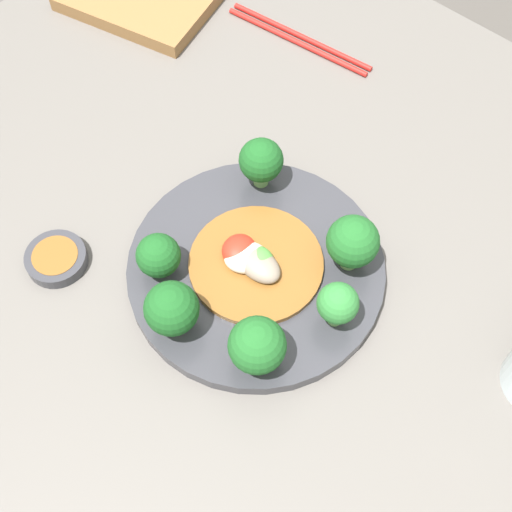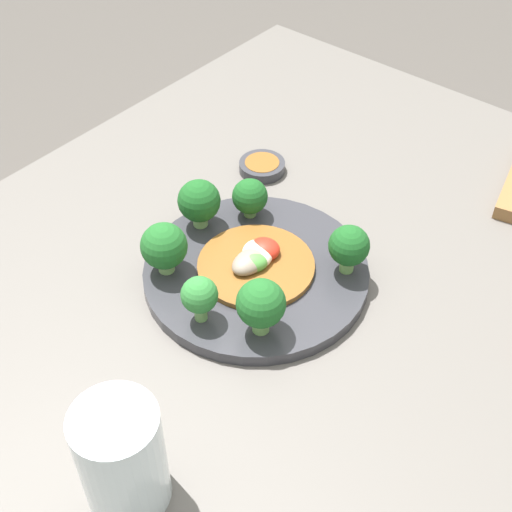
{
  "view_description": "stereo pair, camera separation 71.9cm",
  "coord_description": "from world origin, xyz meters",
  "px_view_note": "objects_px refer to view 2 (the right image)",
  "views": [
    {
      "loc": [
        0.21,
        -0.33,
        1.44
      ],
      "look_at": [
        -0.03,
        -0.04,
        0.8
      ],
      "focal_mm": 50.0,
      "sensor_mm": 36.0,
      "label": 1
    },
    {
      "loc": [
        0.44,
        0.35,
        1.39
      ],
      "look_at": [
        -0.03,
        -0.04,
        0.8
      ],
      "focal_mm": 50.0,
      "sensor_mm": 36.0,
      "label": 2
    }
  ],
  "objects_px": {
    "broccoli_south": "(199,201)",
    "broccoli_southeast": "(164,247)",
    "broccoli_northeast": "(261,304)",
    "broccoli_east": "(199,296)",
    "drinking_glass": "(122,458)",
    "sauce_dish": "(262,166)",
    "broccoli_southwest": "(250,197)",
    "stirfry_center": "(256,261)",
    "plate": "(256,272)",
    "broccoli_northwest": "(349,246)"
  },
  "relations": [
    {
      "from": "broccoli_southeast",
      "to": "broccoli_southwest",
      "type": "bearing_deg",
      "value": 175.46
    },
    {
      "from": "broccoli_northwest",
      "to": "broccoli_east",
      "type": "distance_m",
      "value": 0.19
    },
    {
      "from": "broccoli_southeast",
      "to": "broccoli_northeast",
      "type": "distance_m",
      "value": 0.15
    },
    {
      "from": "plate",
      "to": "broccoli_northwest",
      "type": "bearing_deg",
      "value": 128.03
    },
    {
      "from": "stirfry_center",
      "to": "plate",
      "type": "bearing_deg",
      "value": 40.19
    },
    {
      "from": "plate",
      "to": "broccoli_south",
      "type": "distance_m",
      "value": 0.12
    },
    {
      "from": "stirfry_center",
      "to": "broccoli_east",
      "type": "bearing_deg",
      "value": 3.11
    },
    {
      "from": "drinking_glass",
      "to": "broccoli_northwest",
      "type": "bearing_deg",
      "value": -179.27
    },
    {
      "from": "broccoli_northwest",
      "to": "stirfry_center",
      "type": "bearing_deg",
      "value": -53.37
    },
    {
      "from": "sauce_dish",
      "to": "broccoli_northwest",
      "type": "bearing_deg",
      "value": 64.39
    },
    {
      "from": "broccoli_south",
      "to": "broccoli_northwest",
      "type": "distance_m",
      "value": 0.2
    },
    {
      "from": "broccoli_southwest",
      "to": "broccoli_southeast",
      "type": "distance_m",
      "value": 0.15
    },
    {
      "from": "broccoli_southwest",
      "to": "broccoli_southeast",
      "type": "relative_size",
      "value": 0.8
    },
    {
      "from": "broccoli_south",
      "to": "drinking_glass",
      "type": "relative_size",
      "value": 0.55
    },
    {
      "from": "broccoli_southwest",
      "to": "stirfry_center",
      "type": "relative_size",
      "value": 0.38
    },
    {
      "from": "broccoli_south",
      "to": "broccoli_southeast",
      "type": "distance_m",
      "value": 0.09
    },
    {
      "from": "broccoli_southeast",
      "to": "broccoli_south",
      "type": "bearing_deg",
      "value": -163.86
    },
    {
      "from": "broccoli_southeast",
      "to": "sauce_dish",
      "type": "xyz_separation_m",
      "value": [
        -0.25,
        -0.05,
        -0.05
      ]
    },
    {
      "from": "stirfry_center",
      "to": "sauce_dish",
      "type": "bearing_deg",
      "value": -142.56
    },
    {
      "from": "broccoli_southwest",
      "to": "broccoli_northeast",
      "type": "distance_m",
      "value": 0.2
    },
    {
      "from": "plate",
      "to": "broccoli_northwest",
      "type": "relative_size",
      "value": 4.24
    },
    {
      "from": "broccoli_south",
      "to": "broccoli_southeast",
      "type": "height_order",
      "value": "same"
    },
    {
      "from": "broccoli_northwest",
      "to": "broccoli_southwest",
      "type": "relative_size",
      "value": 1.2
    },
    {
      "from": "stirfry_center",
      "to": "broccoli_southeast",
      "type": "bearing_deg",
      "value": -47.08
    },
    {
      "from": "broccoli_southwest",
      "to": "stirfry_center",
      "type": "bearing_deg",
      "value": 44.42
    },
    {
      "from": "broccoli_southwest",
      "to": "drinking_glass",
      "type": "bearing_deg",
      "value": 23.68
    },
    {
      "from": "broccoli_southwest",
      "to": "stirfry_center",
      "type": "distance_m",
      "value": 0.1
    },
    {
      "from": "sauce_dish",
      "to": "drinking_glass",
      "type": "bearing_deg",
      "value": 25.5
    },
    {
      "from": "broccoli_south",
      "to": "broccoli_east",
      "type": "xyz_separation_m",
      "value": [
        0.12,
        0.11,
        -0.0
      ]
    },
    {
      "from": "broccoli_northwest",
      "to": "broccoli_northeast",
      "type": "height_order",
      "value": "broccoli_northeast"
    },
    {
      "from": "broccoli_southwest",
      "to": "broccoli_northeast",
      "type": "height_order",
      "value": "broccoli_northeast"
    },
    {
      "from": "drinking_glass",
      "to": "broccoli_northeast",
      "type": "bearing_deg",
      "value": -173.84
    },
    {
      "from": "plate",
      "to": "drinking_glass",
      "type": "bearing_deg",
      "value": 17.13
    },
    {
      "from": "broccoli_southwest",
      "to": "drinking_glass",
      "type": "xyz_separation_m",
      "value": [
        0.37,
        0.16,
        0.02
      ]
    },
    {
      "from": "broccoli_southwest",
      "to": "broccoli_southeast",
      "type": "xyz_separation_m",
      "value": [
        0.14,
        -0.01,
        0.01
      ]
    },
    {
      "from": "broccoli_southeast",
      "to": "drinking_glass",
      "type": "bearing_deg",
      "value": 37.66
    },
    {
      "from": "broccoli_south",
      "to": "sauce_dish",
      "type": "xyz_separation_m",
      "value": [
        -0.16,
        -0.03,
        -0.05
      ]
    },
    {
      "from": "broccoli_southwest",
      "to": "broccoli_east",
      "type": "height_order",
      "value": "broccoli_east"
    },
    {
      "from": "broccoli_southeast",
      "to": "broccoli_east",
      "type": "bearing_deg",
      "value": 70.5
    },
    {
      "from": "broccoli_northwest",
      "to": "drinking_glass",
      "type": "height_order",
      "value": "drinking_glass"
    },
    {
      "from": "drinking_glass",
      "to": "stirfry_center",
      "type": "bearing_deg",
      "value": -162.68
    },
    {
      "from": "plate",
      "to": "broccoli_east",
      "type": "xyz_separation_m",
      "value": [
        0.1,
        0.0,
        0.05
      ]
    },
    {
      "from": "broccoli_northwest",
      "to": "plate",
      "type": "bearing_deg",
      "value": -51.97
    },
    {
      "from": "broccoli_southwest",
      "to": "stirfry_center",
      "type": "xyz_separation_m",
      "value": [
        0.07,
        0.07,
        -0.02
      ]
    },
    {
      "from": "broccoli_southeast",
      "to": "stirfry_center",
      "type": "distance_m",
      "value": 0.11
    },
    {
      "from": "broccoli_south",
      "to": "broccoli_southwest",
      "type": "bearing_deg",
      "value": 146.76
    },
    {
      "from": "plate",
      "to": "stirfry_center",
      "type": "bearing_deg",
      "value": -139.81
    },
    {
      "from": "broccoli_east",
      "to": "stirfry_center",
      "type": "relative_size",
      "value": 0.41
    },
    {
      "from": "broccoli_east",
      "to": "drinking_glass",
      "type": "xyz_separation_m",
      "value": [
        0.19,
        0.09,
        0.01
      ]
    },
    {
      "from": "broccoli_south",
      "to": "broccoli_northwest",
      "type": "relative_size",
      "value": 1.03
    }
  ]
}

